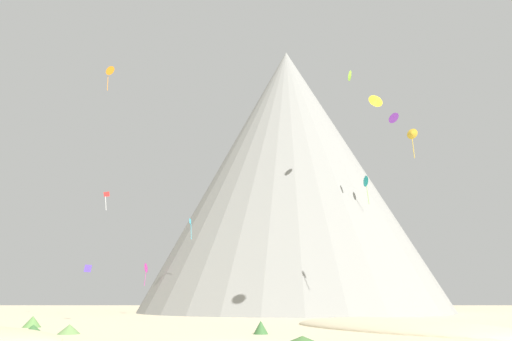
% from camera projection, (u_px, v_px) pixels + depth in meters
% --- Properties ---
extents(dune_foreground_right, '(21.80, 28.04, 1.93)m').
position_uv_depth(dune_foreground_right, '(394.00, 329.00, 38.75)').
color(dune_foreground_right, beige).
rests_on(dune_foreground_right, ground_plane).
extents(bush_scatter_east, '(2.71, 2.71, 0.50)m').
position_uv_depth(bush_scatter_east, '(303.00, 340.00, 25.13)').
color(bush_scatter_east, '#477238').
rests_on(bush_scatter_east, ground_plane).
extents(bush_low_patch, '(2.40, 2.40, 0.72)m').
position_uv_depth(bush_low_patch, '(70.00, 329.00, 33.14)').
color(bush_low_patch, '#668C4C').
rests_on(bush_low_patch, ground_plane).
extents(bush_ridge_crest, '(2.41, 2.41, 1.05)m').
position_uv_depth(bush_ridge_crest, '(33.00, 322.00, 41.26)').
color(bush_ridge_crest, '#568442').
rests_on(bush_ridge_crest, ground_plane).
extents(bush_far_left, '(2.20, 2.20, 0.74)m').
position_uv_depth(bush_far_left, '(34.00, 330.00, 32.40)').
color(bush_far_left, '#386633').
rests_on(bush_far_left, ground_plane).
extents(bush_near_left, '(1.60, 1.60, 0.99)m').
position_uv_depth(bush_near_left, '(261.00, 327.00, 33.14)').
color(bush_near_left, '#386633').
rests_on(bush_near_left, ground_plane).
extents(rock_massif, '(94.35, 94.35, 66.23)m').
position_uv_depth(rock_massif, '(288.00, 179.00, 105.31)').
color(rock_massif, gray).
rests_on(rock_massif, ground_plane).
extents(kite_indigo_low, '(0.90, 0.33, 0.99)m').
position_uv_depth(kite_indigo_low, '(88.00, 268.00, 56.42)').
color(kite_indigo_low, '#5138B2').
extents(kite_orange_high, '(1.69, 0.83, 4.56)m').
position_uv_depth(kite_orange_high, '(111.00, 71.00, 71.19)').
color(kite_orange_high, orange).
extents(kite_red_mid, '(1.03, 0.27, 3.17)m').
position_uv_depth(kite_red_mid, '(107.00, 197.00, 70.96)').
color(kite_red_mid, red).
extents(kite_lime_high, '(1.44, 2.01, 1.83)m').
position_uv_depth(kite_lime_high, '(351.00, 76.00, 74.00)').
color(kite_lime_high, '#8CD133').
extents(kite_yellow_mid, '(1.84, 1.06, 1.75)m').
position_uv_depth(kite_yellow_mid, '(377.00, 100.00, 50.13)').
color(kite_yellow_mid, yellow).
extents(kite_violet_high, '(1.77, 2.04, 2.05)m').
position_uv_depth(kite_violet_high, '(394.00, 118.00, 75.20)').
color(kite_violet_high, purple).
extents(kite_teal_mid, '(0.79, 2.15, 5.53)m').
position_uv_depth(kite_teal_mid, '(366.00, 181.00, 81.18)').
color(kite_teal_mid, teal).
extents(kite_cyan_mid, '(0.48, 1.11, 3.74)m').
position_uv_depth(kite_cyan_mid, '(191.00, 224.00, 76.77)').
color(kite_cyan_mid, '#33BCDB').
extents(kite_magenta_low, '(0.70, 1.91, 4.25)m').
position_uv_depth(kite_magenta_low, '(146.00, 268.00, 82.00)').
color(kite_magenta_low, '#D1339E').
extents(kite_gold_mid, '(1.28, 1.24, 4.06)m').
position_uv_depth(kite_gold_mid, '(412.00, 134.00, 55.35)').
color(kite_gold_mid, gold).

